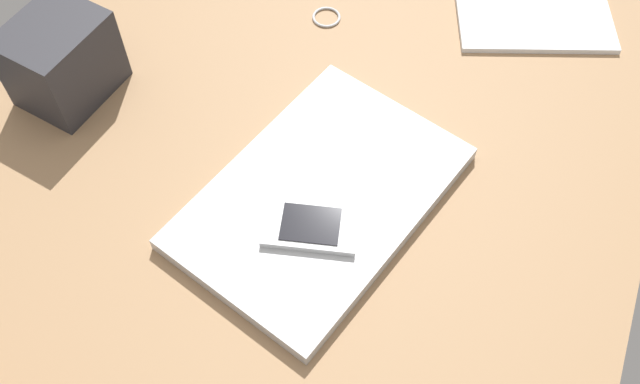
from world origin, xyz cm
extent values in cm
cube|color=#9E7751|center=(0.00, 0.00, 1.50)|extent=(120.00, 80.00, 3.00)
cube|color=#B7BABC|center=(7.29, -4.66, 3.92)|extent=(36.69, 29.19, 1.84)
cube|color=silver|center=(2.67, -5.49, 5.27)|extent=(8.50, 11.45, 0.85)
cube|color=black|center=(2.67, -5.49, 5.76)|extent=(6.19, 7.35, 0.14)
cube|color=#2D2D33|center=(10.90, 30.64, 8.28)|extent=(12.90, 11.02, 10.55)
torus|color=silver|center=(34.92, 5.91, 3.18)|extent=(3.88, 3.88, 0.36)
cube|color=white|center=(46.46, -19.84, 3.40)|extent=(21.34, 24.67, 0.80)
camera|label=1|loc=(-33.34, -21.62, 72.90)|focal=40.70mm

